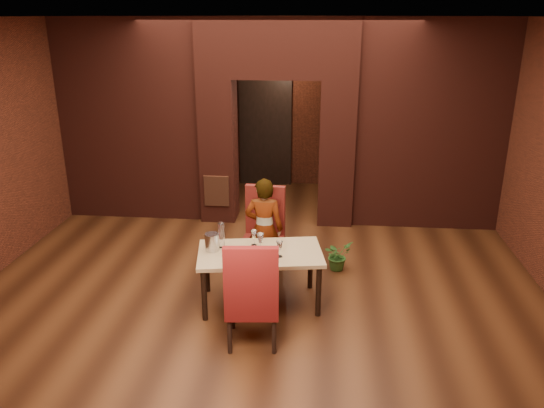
# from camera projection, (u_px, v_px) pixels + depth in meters

# --- Properties ---
(floor) EXTENTS (8.00, 8.00, 0.00)m
(floor) POSITION_uv_depth(u_px,v_px,m) (264.00, 273.00, 7.01)
(floor) COLOR #492512
(floor) RESTS_ON ground
(ceiling) EXTENTS (7.00, 8.00, 0.04)m
(ceiling) POSITION_uv_depth(u_px,v_px,m) (262.00, 17.00, 5.93)
(ceiling) COLOR silver
(ceiling) RESTS_ON ground
(wall_back) EXTENTS (7.00, 0.04, 3.20)m
(wall_back) POSITION_uv_depth(u_px,v_px,m) (286.00, 104.00, 10.21)
(wall_back) COLOR maroon
(wall_back) RESTS_ON ground
(wall_front) EXTENTS (7.00, 0.04, 3.20)m
(wall_front) POSITION_uv_depth(u_px,v_px,m) (175.00, 351.00, 2.72)
(wall_front) COLOR maroon
(wall_front) RESTS_ON ground
(pillar_left) EXTENTS (0.55, 0.55, 2.30)m
(pillar_left) POSITION_uv_depth(u_px,v_px,m) (219.00, 150.00, 8.58)
(pillar_left) COLOR maroon
(pillar_left) RESTS_ON ground
(pillar_right) EXTENTS (0.55, 0.55, 2.30)m
(pillar_right) POSITION_uv_depth(u_px,v_px,m) (337.00, 153.00, 8.41)
(pillar_right) COLOR maroon
(pillar_right) RESTS_ON ground
(lintel) EXTENTS (2.45, 0.55, 0.90)m
(lintel) POSITION_uv_depth(u_px,v_px,m) (277.00, 48.00, 7.95)
(lintel) COLOR maroon
(lintel) RESTS_ON ground
(wing_wall_left) EXTENTS (2.28, 0.35, 3.20)m
(wing_wall_left) POSITION_uv_depth(u_px,v_px,m) (132.00, 121.00, 8.56)
(wing_wall_left) COLOR maroon
(wing_wall_left) RESTS_ON ground
(wing_wall_right) EXTENTS (2.28, 0.35, 3.20)m
(wing_wall_right) POSITION_uv_depth(u_px,v_px,m) (430.00, 127.00, 8.13)
(wing_wall_right) COLOR maroon
(wing_wall_right) RESTS_ON ground
(vent_panel) EXTENTS (0.40, 0.03, 0.50)m
(vent_panel) POSITION_uv_depth(u_px,v_px,m) (217.00, 191.00, 8.51)
(vent_panel) COLOR #984B2C
(vent_panel) RESTS_ON ground
(rear_door) EXTENTS (0.90, 0.08, 2.10)m
(rear_door) POSITION_uv_depth(u_px,v_px,m) (265.00, 132.00, 10.38)
(rear_door) COLOR black
(rear_door) RESTS_ON ground
(rear_door_frame) EXTENTS (1.02, 0.04, 2.22)m
(rear_door_frame) POSITION_uv_depth(u_px,v_px,m) (265.00, 132.00, 10.34)
(rear_door_frame) COLOR black
(rear_door_frame) RESTS_ON ground
(dining_table) EXTENTS (1.53, 1.02, 0.66)m
(dining_table) POSITION_uv_depth(u_px,v_px,m) (260.00, 278.00, 6.18)
(dining_table) COLOR tan
(dining_table) RESTS_ON ground
(chair_far) EXTENTS (0.57, 0.57, 1.14)m
(chair_far) POSITION_uv_depth(u_px,v_px,m) (262.00, 233.00, 6.83)
(chair_far) COLOR maroon
(chair_far) RESTS_ON ground
(chair_near) EXTENTS (0.58, 0.58, 1.17)m
(chair_near) POSITION_uv_depth(u_px,v_px,m) (252.00, 291.00, 5.37)
(chair_near) COLOR maroon
(chair_near) RESTS_ON ground
(person_seated) EXTENTS (0.50, 0.34, 1.34)m
(person_seated) POSITION_uv_depth(u_px,v_px,m) (264.00, 229.00, 6.69)
(person_seated) COLOR white
(person_seated) RESTS_ON ground
(wine_glass_a) EXTENTS (0.08, 0.08, 0.19)m
(wine_glass_a) POSITION_uv_depth(u_px,v_px,m) (254.00, 238.00, 6.21)
(wine_glass_a) COLOR silver
(wine_glass_a) RESTS_ON dining_table
(wine_glass_b) EXTENTS (0.08, 0.08, 0.21)m
(wine_glass_b) POSITION_uv_depth(u_px,v_px,m) (260.00, 242.00, 6.07)
(wine_glass_b) COLOR white
(wine_glass_b) RESTS_ON dining_table
(wine_glass_c) EXTENTS (0.08, 0.08, 0.19)m
(wine_glass_c) POSITION_uv_depth(u_px,v_px,m) (280.00, 249.00, 5.91)
(wine_glass_c) COLOR white
(wine_glass_c) RESTS_ON dining_table
(tasting_sheet) EXTENTS (0.32, 0.25, 0.00)m
(tasting_sheet) POSITION_uv_depth(u_px,v_px,m) (252.00, 255.00, 5.98)
(tasting_sheet) COLOR white
(tasting_sheet) RESTS_ON dining_table
(wine_bucket) EXTENTS (0.17, 0.17, 0.20)m
(wine_bucket) POSITION_uv_depth(u_px,v_px,m) (212.00, 242.00, 6.08)
(wine_bucket) COLOR #B2B2BA
(wine_bucket) RESTS_ON dining_table
(water_bottle) EXTENTS (0.07, 0.07, 0.32)m
(water_bottle) POSITION_uv_depth(u_px,v_px,m) (221.00, 235.00, 6.14)
(water_bottle) COLOR white
(water_bottle) RESTS_ON dining_table
(potted_plant) EXTENTS (0.48, 0.48, 0.40)m
(potted_plant) POSITION_uv_depth(u_px,v_px,m) (338.00, 255.00, 7.06)
(potted_plant) COLOR #2E5A20
(potted_plant) RESTS_ON ground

